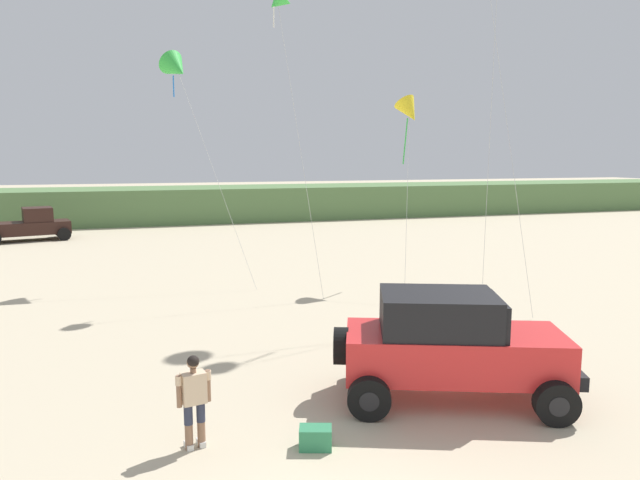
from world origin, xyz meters
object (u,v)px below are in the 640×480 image
object	(u,v)px
jeep	(451,344)
kite_black_sled	(409,111)
kite_white_parafoil	(177,68)
cooler_box	(315,438)
person_watching	(194,396)
distant_pickup	(31,225)
kite_pink_ribbon	(278,2)

from	to	relation	value
jeep	kite_black_sled	size ratio (longest dim) A/B	0.67
kite_white_parafoil	jeep	bearing A→B (deg)	-73.34
cooler_box	person_watching	bearing A→B (deg)	179.93
kite_black_sled	kite_white_parafoil	size ratio (longest dim) A/B	0.81
cooler_box	jeep	bearing A→B (deg)	36.63
jeep	distant_pickup	bearing A→B (deg)	113.71
cooler_box	kite_pink_ribbon	distance (m)	16.65
kite_black_sled	kite_pink_ribbon	bearing A→B (deg)	174.31
jeep	kite_black_sled	world-z (taller)	kite_black_sled
jeep	distant_pickup	size ratio (longest dim) A/B	1.02
person_watching	kite_black_sled	xyz separation A→B (m)	(9.57, 11.60, 5.84)
cooler_box	kite_white_parafoil	size ratio (longest dim) A/B	0.06
kite_black_sled	person_watching	bearing A→B (deg)	-129.53
distant_pickup	kite_white_parafoil	distance (m)	17.51
distant_pickup	kite_pink_ribbon	bearing A→B (deg)	-55.01
jeep	kite_white_parafoil	size ratio (longest dim) A/B	0.54
person_watching	kite_black_sled	bearing A→B (deg)	50.47
cooler_box	distant_pickup	bearing A→B (deg)	124.93
jeep	person_watching	distance (m)	5.25
person_watching	cooler_box	bearing A→B (deg)	-17.70
jeep	person_watching	size ratio (longest dim) A/B	2.99
distant_pickup	kite_white_parafoil	world-z (taller)	kite_white_parafoil
person_watching	kite_white_parafoil	size ratio (longest dim) A/B	0.18
distant_pickup	kite_black_sled	bearing A→B (deg)	-45.47
person_watching	kite_white_parafoil	distance (m)	16.79
person_watching	kite_black_sled	size ratio (longest dim) A/B	0.22
cooler_box	kite_white_parafoil	xyz separation A→B (m)	(-1.09, 15.59, 8.34)
jeep	kite_pink_ribbon	world-z (taller)	kite_pink_ribbon
person_watching	distant_pickup	world-z (taller)	distant_pickup
jeep	kite_pink_ribbon	xyz separation A→B (m)	(-0.82, 11.63, 9.43)
cooler_box	distant_pickup	size ratio (longest dim) A/B	0.11
kite_white_parafoil	distant_pickup	bearing A→B (deg)	120.46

